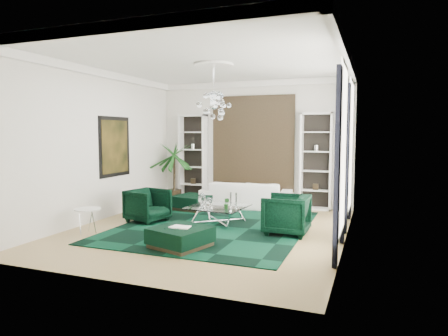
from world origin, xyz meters
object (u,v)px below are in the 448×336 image
at_px(sofa, 246,195).
at_px(armchair_right, 286,214).
at_px(ottoman_side, 193,203).
at_px(palm, 174,164).
at_px(side_table, 88,221).
at_px(ottoman_front, 181,237).
at_px(armchair_left, 148,205).
at_px(coffee_table, 218,215).

height_order(sofa, armchair_right, armchair_right).
relative_size(ottoman_side, palm, 0.38).
xyz_separation_m(ottoman_side, side_table, (-1.00, -3.30, 0.06)).
bearing_deg(palm, ottoman_side, -40.82).
distance_m(ottoman_side, ottoman_front, 3.82).
bearing_deg(ottoman_side, armchair_left, -102.53).
xyz_separation_m(armchair_left, ottoman_side, (0.40, 1.80, -0.20)).
bearing_deg(palm, armchair_left, -75.72).
relative_size(sofa, side_table, 4.71).
xyz_separation_m(coffee_table, side_table, (-2.35, -1.85, 0.05)).
distance_m(armchair_left, ottoman_side, 1.85).
distance_m(armchair_right, coffee_table, 1.80).
bearing_deg(ottoman_front, armchair_left, 135.81).
xyz_separation_m(ottoman_side, palm, (-1.10, 0.95, 1.03)).
height_order(armchair_left, side_table, armchair_left).
relative_size(armchair_left, ottoman_front, 0.91).
distance_m(ottoman_side, palm, 1.78).
bearing_deg(sofa, armchair_left, 49.87).
height_order(ottoman_front, side_table, side_table).
xyz_separation_m(armchair_left, ottoman_front, (1.80, -1.75, -0.21)).
xyz_separation_m(ottoman_side, ottoman_front, (1.40, -3.55, -0.01)).
distance_m(sofa, ottoman_side, 1.61).
xyz_separation_m(sofa, armchair_right, (1.75, -2.65, 0.05)).
distance_m(armchair_right, ottoman_side, 3.59).
xyz_separation_m(armchair_right, ottoman_front, (-1.70, -1.75, -0.24)).
relative_size(armchair_right, ottoman_side, 1.01).
bearing_deg(side_table, sofa, 60.48).
bearing_deg(sofa, armchair_right, 116.75).
height_order(armchair_left, coffee_table, armchair_left).
height_order(armchair_right, palm, palm).
height_order(ottoman_side, palm, palm).
distance_m(armchair_right, side_table, 4.37).
distance_m(sofa, coffee_table, 2.31).
bearing_deg(palm, side_table, -88.65).
distance_m(coffee_table, palm, 3.58).
bearing_deg(armchair_right, side_table, -69.71).
distance_m(armchair_left, armchair_right, 3.50).
bearing_deg(armchair_left, ottoman_front, -120.48).
relative_size(ottoman_side, side_table, 1.68).
relative_size(armchair_right, side_table, 1.70).
bearing_deg(side_table, ottoman_side, 73.14).
relative_size(armchair_right, ottoman_front, 0.97).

